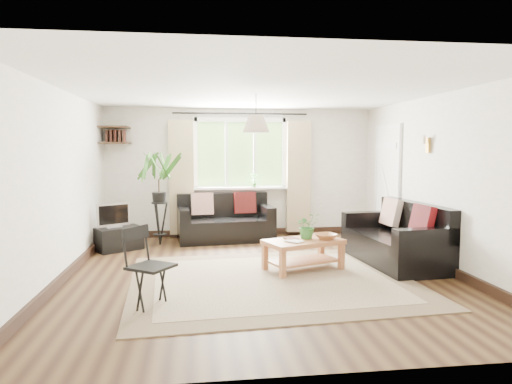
{
  "coord_description": "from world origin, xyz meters",
  "views": [
    {
      "loc": [
        -0.8,
        -5.86,
        1.65
      ],
      "look_at": [
        0.0,
        0.4,
        1.05
      ],
      "focal_mm": 32.0,
      "sensor_mm": 36.0,
      "label": 1
    }
  ],
  "objects": [
    {
      "name": "floor",
      "position": [
        0.0,
        0.0,
        0.0
      ],
      "size": [
        5.5,
        5.5,
        0.0
      ],
      "primitive_type": "plane",
      "color": "black",
      "rests_on": "ground"
    },
    {
      "name": "ceiling",
      "position": [
        0.0,
        0.0,
        2.4
      ],
      "size": [
        5.5,
        5.5,
        0.0
      ],
      "primitive_type": "plane",
      "rotation": [
        3.14,
        0.0,
        0.0
      ],
      "color": "white",
      "rests_on": "floor"
    },
    {
      "name": "wall_back",
      "position": [
        0.0,
        2.75,
        1.2
      ],
      "size": [
        5.0,
        0.02,
        2.4
      ],
      "primitive_type": "cube",
      "color": "beige",
      "rests_on": "floor"
    },
    {
      "name": "wall_front",
      "position": [
        0.0,
        -2.75,
        1.2
      ],
      "size": [
        5.0,
        0.02,
        2.4
      ],
      "primitive_type": "cube",
      "color": "beige",
      "rests_on": "floor"
    },
    {
      "name": "wall_left",
      "position": [
        -2.5,
        0.0,
        1.2
      ],
      "size": [
        0.02,
        5.5,
        2.4
      ],
      "primitive_type": "cube",
      "color": "beige",
      "rests_on": "floor"
    },
    {
      "name": "wall_right",
      "position": [
        2.5,
        0.0,
        1.2
      ],
      "size": [
        0.02,
        5.5,
        2.4
      ],
      "primitive_type": "cube",
      "color": "beige",
      "rests_on": "floor"
    },
    {
      "name": "rug",
      "position": [
        0.1,
        -0.35,
        0.01
      ],
      "size": [
        3.66,
        3.2,
        0.02
      ],
      "primitive_type": "cube",
      "rotation": [
        0.0,
        0.0,
        0.07
      ],
      "color": "beige",
      "rests_on": "floor"
    },
    {
      "name": "window",
      "position": [
        0.0,
        2.71,
        1.55
      ],
      "size": [
        2.5,
        0.16,
        2.16
      ],
      "primitive_type": null,
      "color": "white",
      "rests_on": "wall_back"
    },
    {
      "name": "door",
      "position": [
        2.47,
        1.7,
        1.0
      ],
      "size": [
        0.06,
        0.96,
        2.06
      ],
      "primitive_type": "cube",
      "color": "silver",
      "rests_on": "wall_right"
    },
    {
      "name": "corner_shelf",
      "position": [
        -2.25,
        2.5,
        1.89
      ],
      "size": [
        0.5,
        0.5,
        0.34
      ],
      "primitive_type": null,
      "color": "black",
      "rests_on": "wall_back"
    },
    {
      "name": "pendant_lamp",
      "position": [
        0.0,
        0.4,
        2.05
      ],
      "size": [
        0.36,
        0.36,
        0.54
      ],
      "primitive_type": null,
      "color": "beige",
      "rests_on": "ceiling"
    },
    {
      "name": "wall_sconce",
      "position": [
        2.43,
        0.3,
        1.74
      ],
      "size": [
        0.12,
        0.12,
        0.28
      ],
      "primitive_type": null,
      "color": "beige",
      "rests_on": "wall_right"
    },
    {
      "name": "sofa_back",
      "position": [
        -0.32,
        2.27,
        0.4
      ],
      "size": [
        1.76,
        1.01,
        0.79
      ],
      "primitive_type": null,
      "rotation": [
        0.0,
        0.0,
        0.1
      ],
      "color": "black",
      "rests_on": "floor"
    },
    {
      "name": "sofa_right",
      "position": [
        2.0,
        0.31,
        0.42
      ],
      "size": [
        1.84,
        1.04,
        0.83
      ],
      "primitive_type": null,
      "rotation": [
        0.0,
        0.0,
        -1.48
      ],
      "color": "black",
      "rests_on": "floor"
    },
    {
      "name": "coffee_table",
      "position": [
        0.61,
        0.09,
        0.21
      ],
      "size": [
        1.16,
        0.89,
        0.42
      ],
      "primitive_type": null,
      "rotation": [
        0.0,
        0.0,
        0.36
      ],
      "color": "brown",
      "rests_on": "floor"
    },
    {
      "name": "table_plant",
      "position": [
        0.68,
        0.17,
        0.6
      ],
      "size": [
        0.37,
        0.34,
        0.35
      ],
      "primitive_type": "imported",
      "rotation": [
        0.0,
        0.0,
        0.22
      ],
      "color": "#2E6C2B",
      "rests_on": "coffee_table"
    },
    {
      "name": "bowl",
      "position": [
        0.92,
        0.11,
        0.46
      ],
      "size": [
        0.36,
        0.36,
        0.07
      ],
      "primitive_type": "imported",
      "rotation": [
        0.0,
        0.0,
        0.28
      ],
      "color": "#A56838",
      "rests_on": "coffee_table"
    },
    {
      "name": "book_a",
      "position": [
        0.39,
        -0.09,
        0.43
      ],
      "size": [
        0.27,
        0.27,
        0.02
      ],
      "primitive_type": "imported",
      "rotation": [
        0.0,
        0.0,
        0.75
      ],
      "color": "silver",
      "rests_on": "coffee_table"
    },
    {
      "name": "book_b",
      "position": [
        0.37,
        0.12,
        0.43
      ],
      "size": [
        0.2,
        0.24,
        0.02
      ],
      "primitive_type": "imported",
      "rotation": [
        0.0,
        0.0,
        0.27
      ],
      "color": "#572D23",
      "rests_on": "coffee_table"
    },
    {
      "name": "tv_stand",
      "position": [
        -2.09,
        1.68,
        0.19
      ],
      "size": [
        0.81,
        0.71,
        0.38
      ],
      "primitive_type": "cube",
      "rotation": [
        0.0,
        0.0,
        0.57
      ],
      "color": "black",
      "rests_on": "floor"
    },
    {
      "name": "tv",
      "position": [
        -2.17,
        1.68,
        0.59
      ],
      "size": [
        0.55,
        0.44,
        0.41
      ],
      "primitive_type": null,
      "rotation": [
        0.0,
        0.0,
        0.57
      ],
      "color": "#A5A5AA",
      "rests_on": "tv_stand"
    },
    {
      "name": "palm_stand",
      "position": [
        -1.46,
        2.04,
        0.8
      ],
      "size": [
        0.77,
        0.77,
        1.6
      ],
      "primitive_type": null,
      "rotation": [
        0.0,
        0.0,
        0.28
      ],
      "color": "black",
      "rests_on": "floor"
    },
    {
      "name": "folding_chair",
      "position": [
        -1.29,
        -1.14,
        0.42
      ],
      "size": [
        0.6,
        0.6,
        0.84
      ],
      "primitive_type": null,
      "rotation": [
        0.0,
        0.0,
        0.97
      ],
      "color": "black",
      "rests_on": "floor"
    },
    {
      "name": "sill_plant",
      "position": [
        0.25,
        2.63,
        1.06
      ],
      "size": [
        0.14,
        0.1,
        0.27
      ],
      "primitive_type": "imported",
      "color": "#2D6023",
      "rests_on": "window"
    }
  ]
}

